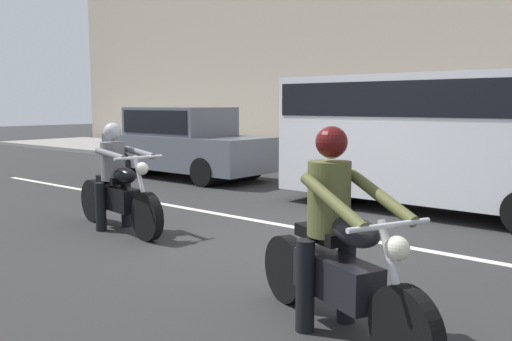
{
  "coord_description": "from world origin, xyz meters",
  "views": [
    {
      "loc": [
        4.32,
        -5.41,
        1.78
      ],
      "look_at": [
        -0.01,
        -0.17,
        0.95
      ],
      "focal_mm": 37.85,
      "sensor_mm": 36.0,
      "label": 1
    }
  ],
  "objects_px": {
    "motorcycle_with_rider_gray": "(117,186)",
    "parked_sedan_slate_gray": "(184,142)",
    "parked_van_white": "(438,133)",
    "motorcycle_with_rider_olive": "(336,250)"
  },
  "relations": [
    {
      "from": "motorcycle_with_rider_gray",
      "to": "motorcycle_with_rider_olive",
      "type": "xyz_separation_m",
      "value": [
        4.21,
        -1.03,
        0.03
      ]
    },
    {
      "from": "parked_van_white",
      "to": "parked_sedan_slate_gray",
      "type": "height_order",
      "value": "parked_van_white"
    },
    {
      "from": "motorcycle_with_rider_olive",
      "to": "parked_sedan_slate_gray",
      "type": "distance_m",
      "value": 9.45
    },
    {
      "from": "parked_van_white",
      "to": "parked_sedan_slate_gray",
      "type": "distance_m",
      "value": 6.43
    },
    {
      "from": "parked_van_white",
      "to": "parked_sedan_slate_gray",
      "type": "bearing_deg",
      "value": 177.93
    },
    {
      "from": "motorcycle_with_rider_gray",
      "to": "parked_van_white",
      "type": "height_order",
      "value": "parked_van_white"
    },
    {
      "from": "motorcycle_with_rider_gray",
      "to": "parked_van_white",
      "type": "distance_m",
      "value": 5.23
    },
    {
      "from": "motorcycle_with_rider_olive",
      "to": "parked_van_white",
      "type": "height_order",
      "value": "parked_van_white"
    },
    {
      "from": "motorcycle_with_rider_gray",
      "to": "parked_sedan_slate_gray",
      "type": "height_order",
      "value": "parked_sedan_slate_gray"
    },
    {
      "from": "motorcycle_with_rider_olive",
      "to": "parked_sedan_slate_gray",
      "type": "relative_size",
      "value": 0.45
    }
  ]
}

